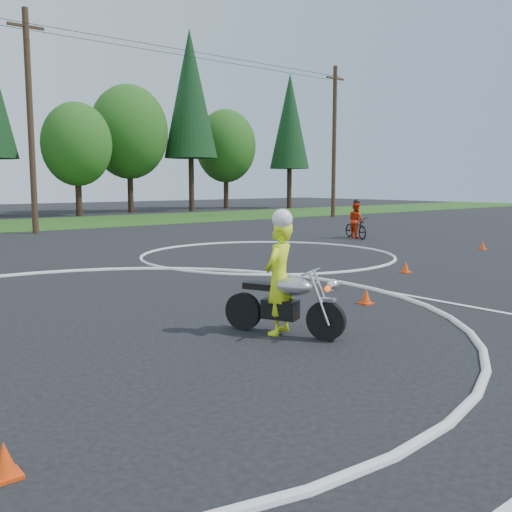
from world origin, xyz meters
TOP-DOWN VIEW (x-y plane):
  - ground at (0.00, 0.00)m, footprint 120.00×120.00m
  - course_markings at (2.17, 4.35)m, footprint 19.05×19.05m
  - primary_motorcycle at (1.97, 0.52)m, footprint 0.98×1.86m
  - rider_primary_grp at (1.96, 0.65)m, footprint 0.75×0.64m
  - rider_second_grp at (14.62, 10.01)m, footprint 1.15×1.81m
  - traffic_cones at (4.23, 1.93)m, footprint 18.03×5.96m
  - treeline at (14.78, 34.61)m, footprint 38.20×8.10m
  - utility_poles at (5.00, 21.00)m, footprint 41.60×1.12m

SIDE VIEW (x-z plane):
  - ground at x=0.00m, z-range 0.00..0.00m
  - course_markings at x=2.17m, z-range -0.05..0.07m
  - traffic_cones at x=4.23m, z-range -0.01..0.29m
  - primary_motorcycle at x=1.97m, z-range -0.01..1.03m
  - rider_second_grp at x=14.62m, z-range -0.24..1.40m
  - rider_primary_grp at x=1.96m, z-range -0.03..1.90m
  - utility_poles at x=5.00m, z-range 0.20..10.20m
  - treeline at x=14.78m, z-range -0.64..13.88m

